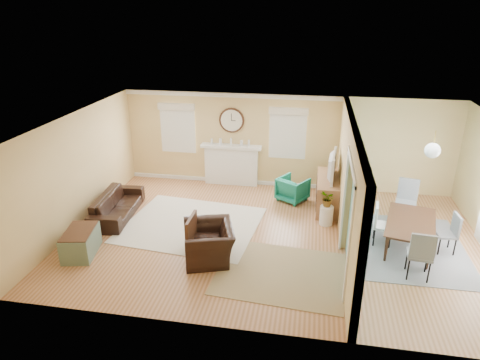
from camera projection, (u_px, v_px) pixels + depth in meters
The scene contains 27 objects.
floor at pixel (273, 237), 9.49m from camera, with size 9.00×9.00×0.00m, color #955B32.
wall_back at pixel (286, 142), 11.74m from camera, with size 9.00×0.02×2.60m, color tan.
wall_front at pixel (255, 261), 6.27m from camera, with size 9.00×0.02×2.60m, color tan.
wall_left at pixel (78, 170), 9.72m from camera, with size 0.02×6.00×2.60m, color tan.
ceiling at pixel (277, 123), 8.51m from camera, with size 9.00×6.00×0.02m, color white.
partition at pixel (348, 181), 9.00m from camera, with size 0.17×6.00×2.60m.
fireplace at pixel (231, 164), 12.13m from camera, with size 1.70×0.30×1.17m.
wall_clock at pixel (232, 120), 11.74m from camera, with size 0.70×0.07×0.70m.
window_left at pixel (178, 125), 12.04m from camera, with size 1.05×0.13×1.42m.
window_right at pixel (288, 130), 11.55m from camera, with size 1.05×0.13×1.42m.
pendant at pixel (433, 151), 8.18m from camera, with size 0.30×0.30×0.55m.
rug_cream at pixel (192, 225), 10.03m from camera, with size 3.02×2.62×0.02m, color beige.
rug_jute at pixel (281, 273), 8.21m from camera, with size 2.42×1.98×0.01m, color tan.
rug_grey at pixel (409, 247), 9.12m from camera, with size 2.28×2.85×0.01m, color slate.
sofa at pixel (117, 205), 10.36m from camera, with size 1.96×0.77×0.57m, color black.
eames_chair at pixel (209, 243), 8.59m from camera, with size 1.10×0.96×0.72m, color black.
green_chair at pixel (293, 189), 11.19m from camera, with size 0.68×0.70×0.64m, color #0A7156.
trunk at pixel (81, 242), 8.77m from camera, with size 0.74×1.03×0.54m.
credenza at pixel (327, 193), 10.77m from camera, with size 0.54×1.59×0.80m.
tv at pixel (329, 166), 10.50m from camera, with size 1.15×0.15×0.66m, color black.
garden_stool at pixel (326, 215), 9.98m from camera, with size 0.31×0.31×0.46m, color white.
potted_plant at pixel (328, 199), 9.82m from camera, with size 0.34×0.30×0.38m, color #337F33.
dining_table at pixel (411, 234), 9.01m from camera, with size 1.71×0.95×0.60m, color #4B2A18.
dining_chair_n at pixel (407, 198), 9.94m from camera, with size 0.56×0.56×1.04m.
dining_chair_s at pixel (420, 249), 7.91m from camera, with size 0.48×0.48×1.00m.
dining_chair_w at pixel (384, 222), 9.05m from camera, with size 0.44×0.44×0.90m.
dining_chair_e at pixel (447, 230), 8.76m from camera, with size 0.41×0.41×0.86m.
Camera 1 is at (0.71, -8.30, 4.78)m, focal length 32.00 mm.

